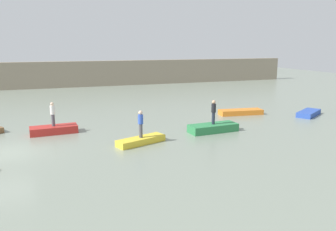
{
  "coord_description": "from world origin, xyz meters",
  "views": [
    {
      "loc": [
        2.61,
        -19.88,
        6.0
      ],
      "look_at": [
        10.78,
        3.36,
        0.72
      ],
      "focal_mm": 35.57,
      "sensor_mm": 36.0,
      "label": 1
    }
  ],
  "objects_px": {
    "person_blue_shirt": "(141,122)",
    "person_white_shirt": "(53,113)",
    "rowboat_red": "(54,130)",
    "rowboat_blue": "(309,113)",
    "person_dark_shirt": "(214,111)",
    "rowboat_orange": "(241,112)",
    "rowboat_green": "(213,128)",
    "rowboat_yellow": "(141,141)"
  },
  "relations": [
    {
      "from": "rowboat_red",
      "to": "person_blue_shirt",
      "type": "distance_m",
      "value": 6.73
    },
    {
      "from": "person_dark_shirt",
      "to": "rowboat_blue",
      "type": "bearing_deg",
      "value": 11.77
    },
    {
      "from": "rowboat_orange",
      "to": "person_dark_shirt",
      "type": "relative_size",
      "value": 2.23
    },
    {
      "from": "rowboat_yellow",
      "to": "person_white_shirt",
      "type": "xyz_separation_m",
      "value": [
        -5.02,
        4.34,
        1.24
      ]
    },
    {
      "from": "rowboat_green",
      "to": "person_white_shirt",
      "type": "distance_m",
      "value": 11.07
    },
    {
      "from": "rowboat_green",
      "to": "rowboat_blue",
      "type": "bearing_deg",
      "value": 7.69
    },
    {
      "from": "rowboat_red",
      "to": "person_dark_shirt",
      "type": "height_order",
      "value": "person_dark_shirt"
    },
    {
      "from": "rowboat_yellow",
      "to": "person_blue_shirt",
      "type": "distance_m",
      "value": 1.15
    },
    {
      "from": "person_blue_shirt",
      "to": "rowboat_yellow",
      "type": "bearing_deg",
      "value": 0.0
    },
    {
      "from": "rowboat_blue",
      "to": "person_white_shirt",
      "type": "height_order",
      "value": "person_white_shirt"
    },
    {
      "from": "rowboat_green",
      "to": "person_dark_shirt",
      "type": "bearing_deg",
      "value": -94.08
    },
    {
      "from": "rowboat_orange",
      "to": "person_blue_shirt",
      "type": "relative_size",
      "value": 2.24
    },
    {
      "from": "rowboat_red",
      "to": "rowboat_yellow",
      "type": "bearing_deg",
      "value": -44.71
    },
    {
      "from": "rowboat_red",
      "to": "rowboat_blue",
      "type": "bearing_deg",
      "value": -6.9
    },
    {
      "from": "rowboat_red",
      "to": "rowboat_green",
      "type": "xyz_separation_m",
      "value": [
        10.53,
        -3.23,
        0.01
      ]
    },
    {
      "from": "rowboat_orange",
      "to": "rowboat_blue",
      "type": "bearing_deg",
      "value": -16.99
    },
    {
      "from": "rowboat_green",
      "to": "person_blue_shirt",
      "type": "distance_m",
      "value": 5.72
    },
    {
      "from": "person_dark_shirt",
      "to": "rowboat_orange",
      "type": "bearing_deg",
      "value": 42.04
    },
    {
      "from": "rowboat_red",
      "to": "person_white_shirt",
      "type": "distance_m",
      "value": 1.18
    },
    {
      "from": "rowboat_green",
      "to": "person_white_shirt",
      "type": "xyz_separation_m",
      "value": [
        -10.53,
        3.23,
        1.16
      ]
    },
    {
      "from": "person_blue_shirt",
      "to": "rowboat_blue",
      "type": "bearing_deg",
      "value": 11.65
    },
    {
      "from": "rowboat_yellow",
      "to": "person_blue_shirt",
      "type": "height_order",
      "value": "person_blue_shirt"
    },
    {
      "from": "rowboat_green",
      "to": "person_blue_shirt",
      "type": "height_order",
      "value": "person_blue_shirt"
    },
    {
      "from": "rowboat_blue",
      "to": "person_white_shirt",
      "type": "distance_m",
      "value": 20.82
    },
    {
      "from": "rowboat_red",
      "to": "rowboat_orange",
      "type": "height_order",
      "value": "rowboat_red"
    },
    {
      "from": "person_blue_shirt",
      "to": "person_white_shirt",
      "type": "height_order",
      "value": "person_white_shirt"
    },
    {
      "from": "rowboat_yellow",
      "to": "person_blue_shirt",
      "type": "relative_size",
      "value": 1.87
    },
    {
      "from": "person_white_shirt",
      "to": "rowboat_red",
      "type": "bearing_deg",
      "value": -90.0
    },
    {
      "from": "rowboat_blue",
      "to": "rowboat_orange",
      "type": "bearing_deg",
      "value": 124.43
    },
    {
      "from": "rowboat_yellow",
      "to": "person_white_shirt",
      "type": "bearing_deg",
      "value": 118.87
    },
    {
      "from": "rowboat_orange",
      "to": "rowboat_green",
      "type": "bearing_deg",
      "value": -131.11
    },
    {
      "from": "person_dark_shirt",
      "to": "person_white_shirt",
      "type": "distance_m",
      "value": 11.01
    },
    {
      "from": "rowboat_red",
      "to": "rowboat_blue",
      "type": "distance_m",
      "value": 20.79
    },
    {
      "from": "rowboat_yellow",
      "to": "rowboat_green",
      "type": "relative_size",
      "value": 0.91
    },
    {
      "from": "person_blue_shirt",
      "to": "rowboat_green",
      "type": "bearing_deg",
      "value": 11.41
    },
    {
      "from": "rowboat_blue",
      "to": "person_dark_shirt",
      "type": "xyz_separation_m",
      "value": [
        -10.23,
        -2.13,
        1.29
      ]
    },
    {
      "from": "rowboat_green",
      "to": "rowboat_red",
      "type": "bearing_deg",
      "value": 158.87
    },
    {
      "from": "rowboat_yellow",
      "to": "rowboat_green",
      "type": "distance_m",
      "value": 5.62
    },
    {
      "from": "person_dark_shirt",
      "to": "person_white_shirt",
      "type": "bearing_deg",
      "value": 162.95
    },
    {
      "from": "rowboat_blue",
      "to": "person_white_shirt",
      "type": "bearing_deg",
      "value": 145.24
    },
    {
      "from": "rowboat_green",
      "to": "person_blue_shirt",
      "type": "bearing_deg",
      "value": -172.66
    },
    {
      "from": "rowboat_blue",
      "to": "person_dark_shirt",
      "type": "relative_size",
      "value": 1.8
    }
  ]
}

